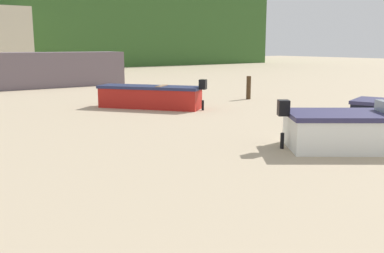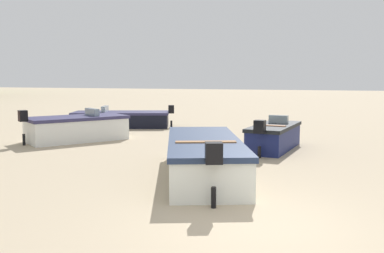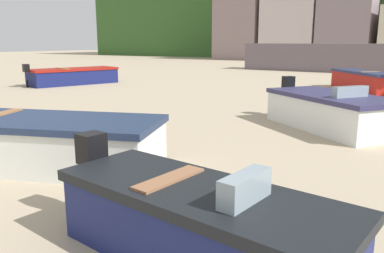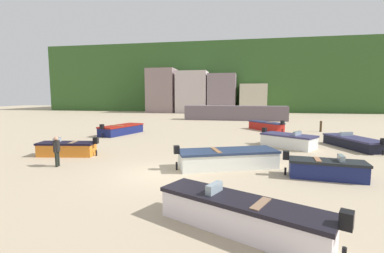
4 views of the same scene
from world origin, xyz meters
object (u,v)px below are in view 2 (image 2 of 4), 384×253
object	(u,v)px
boat_white_1	(204,157)
boat_white_4	(77,128)
boat_navy_5	(274,137)
boat_black_6	(122,119)

from	to	relation	value
boat_white_1	boat_white_4	distance (m)	7.67
boat_white_4	boat_navy_5	bearing A→B (deg)	38.78
boat_white_1	boat_navy_5	size ratio (longest dim) A/B	1.50
boat_navy_5	boat_black_6	bearing A→B (deg)	158.88
boat_black_6	boat_white_1	bearing A→B (deg)	-161.13
boat_white_1	boat_white_4	size ratio (longest dim) A/B	1.34
boat_white_1	boat_white_4	world-z (taller)	boat_white_4
boat_white_4	boat_black_6	xyz separation A→B (m)	(4.64, 0.55, -0.09)
boat_white_4	boat_black_6	world-z (taller)	boat_white_4
boat_white_1	boat_navy_5	bearing A→B (deg)	55.23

